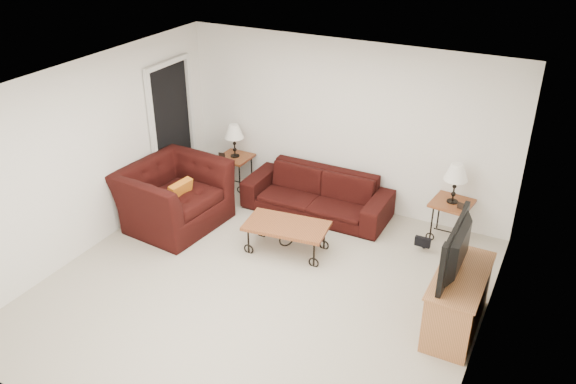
# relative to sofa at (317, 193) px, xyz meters

# --- Properties ---
(ground) EXTENTS (5.00, 5.00, 0.00)m
(ground) POSITION_rel_sofa_xyz_m (0.20, -2.02, -0.31)
(ground) COLOR #B8AE9D
(ground) RESTS_ON ground
(wall_back) EXTENTS (5.00, 0.02, 2.50)m
(wall_back) POSITION_rel_sofa_xyz_m (0.20, 0.48, 0.94)
(wall_back) COLOR white
(wall_back) RESTS_ON ground
(wall_front) EXTENTS (5.00, 0.02, 2.50)m
(wall_front) POSITION_rel_sofa_xyz_m (0.20, -4.52, 0.94)
(wall_front) COLOR white
(wall_front) RESTS_ON ground
(wall_left) EXTENTS (0.02, 5.00, 2.50)m
(wall_left) POSITION_rel_sofa_xyz_m (-2.30, -2.02, 0.94)
(wall_left) COLOR white
(wall_left) RESTS_ON ground
(wall_right) EXTENTS (0.02, 5.00, 2.50)m
(wall_right) POSITION_rel_sofa_xyz_m (2.70, -2.02, 0.94)
(wall_right) COLOR white
(wall_right) RESTS_ON ground
(ceiling) EXTENTS (5.00, 5.00, 0.00)m
(ceiling) POSITION_rel_sofa_xyz_m (0.20, -2.02, 2.19)
(ceiling) COLOR white
(ceiling) RESTS_ON wall_back
(doorway) EXTENTS (0.08, 0.94, 2.04)m
(doorway) POSITION_rel_sofa_xyz_m (-2.27, -0.37, 0.71)
(doorway) COLOR black
(doorway) RESTS_ON ground
(sofa) EXTENTS (2.15, 0.84, 0.63)m
(sofa) POSITION_rel_sofa_xyz_m (0.00, 0.00, 0.00)
(sofa) COLOR black
(sofa) RESTS_ON ground
(side_table_left) EXTENTS (0.50, 0.50, 0.53)m
(side_table_left) POSITION_rel_sofa_xyz_m (-1.51, 0.18, -0.05)
(side_table_left) COLOR brown
(side_table_left) RESTS_ON ground
(side_table_right) EXTENTS (0.57, 0.57, 0.56)m
(side_table_right) POSITION_rel_sofa_xyz_m (1.92, 0.18, -0.03)
(side_table_right) COLOR brown
(side_table_right) RESTS_ON ground
(lamp_left) EXTENTS (0.31, 0.31, 0.53)m
(lamp_left) POSITION_rel_sofa_xyz_m (-1.51, 0.18, 0.48)
(lamp_left) COLOR black
(lamp_left) RESTS_ON side_table_left
(lamp_right) EXTENTS (0.35, 0.35, 0.56)m
(lamp_right) POSITION_rel_sofa_xyz_m (1.92, 0.18, 0.53)
(lamp_right) COLOR black
(lamp_right) RESTS_ON side_table_right
(photo_frame_left) EXTENTS (0.11, 0.03, 0.09)m
(photo_frame_left) POSITION_rel_sofa_xyz_m (-1.66, 0.03, 0.26)
(photo_frame_left) COLOR black
(photo_frame_left) RESTS_ON side_table_left
(photo_frame_right) EXTENTS (0.11, 0.05, 0.09)m
(photo_frame_right) POSITION_rel_sofa_xyz_m (2.07, 0.03, 0.29)
(photo_frame_right) COLOR black
(photo_frame_right) RESTS_ON side_table_right
(coffee_table) EXTENTS (1.14, 0.71, 0.41)m
(coffee_table) POSITION_rel_sofa_xyz_m (0.08, -1.13, -0.11)
(coffee_table) COLOR brown
(coffee_table) RESTS_ON ground
(armchair) EXTENTS (1.32, 1.48, 0.89)m
(armchair) POSITION_rel_sofa_xyz_m (-1.67, -1.22, 0.13)
(armchair) COLOR black
(armchair) RESTS_ON ground
(throw_pillow) EXTENTS (0.14, 0.41, 0.40)m
(throw_pillow) POSITION_rel_sofa_xyz_m (-1.52, -1.27, 0.21)
(throw_pillow) COLOR orange
(throw_pillow) RESTS_ON armchair
(tv_stand) EXTENTS (0.48, 1.16, 0.70)m
(tv_stand) POSITION_rel_sofa_xyz_m (2.43, -1.64, 0.03)
(tv_stand) COLOR #BF7547
(tv_stand) RESTS_ON ground
(television) EXTENTS (0.14, 1.04, 0.60)m
(television) POSITION_rel_sofa_xyz_m (2.41, -1.64, 0.68)
(television) COLOR black
(television) RESTS_ON tv_stand
(backpack) EXTENTS (0.36, 0.30, 0.41)m
(backpack) POSITION_rel_sofa_xyz_m (1.70, -0.24, -0.11)
(backpack) COLOR black
(backpack) RESTS_ON ground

